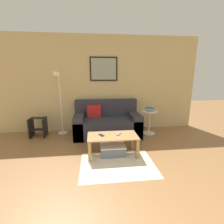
{
  "coord_description": "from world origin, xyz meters",
  "views": [
    {
      "loc": [
        -0.1,
        -0.93,
        1.56
      ],
      "look_at": [
        0.25,
        2.05,
        0.85
      ],
      "focal_mm": 26.0,
      "sensor_mm": 36.0,
      "label": 1
    }
  ],
  "objects_px": {
    "storage_bin": "(113,149)",
    "book_stack": "(150,109)",
    "coffee_table": "(113,139)",
    "floor_lamp": "(60,99)",
    "couch": "(107,123)",
    "remote_control": "(119,134)",
    "cell_phone": "(101,135)",
    "step_stool": "(38,127)",
    "side_table": "(149,120)"
  },
  "relations": [
    {
      "from": "remote_control",
      "to": "cell_phone",
      "type": "bearing_deg",
      "value": -145.55
    },
    {
      "from": "book_stack",
      "to": "storage_bin",
      "type": "bearing_deg",
      "value": -136.93
    },
    {
      "from": "storage_bin",
      "to": "floor_lamp",
      "type": "bearing_deg",
      "value": 134.76
    },
    {
      "from": "floor_lamp",
      "to": "remote_control",
      "type": "relative_size",
      "value": 10.73
    },
    {
      "from": "coffee_table",
      "to": "book_stack",
      "type": "xyz_separation_m",
      "value": [
        1.1,
        1.06,
        0.34
      ]
    },
    {
      "from": "couch",
      "to": "storage_bin",
      "type": "distance_m",
      "value": 1.11
    },
    {
      "from": "coffee_table",
      "to": "storage_bin",
      "type": "relative_size",
      "value": 1.95
    },
    {
      "from": "side_table",
      "to": "remote_control",
      "type": "bearing_deg",
      "value": -134.07
    },
    {
      "from": "side_table",
      "to": "couch",
      "type": "bearing_deg",
      "value": 176.46
    },
    {
      "from": "book_stack",
      "to": "step_stool",
      "type": "height_order",
      "value": "book_stack"
    },
    {
      "from": "remote_control",
      "to": "coffee_table",
      "type": "bearing_deg",
      "value": -131.56
    },
    {
      "from": "cell_phone",
      "to": "book_stack",
      "type": "bearing_deg",
      "value": 9.74
    },
    {
      "from": "couch",
      "to": "remote_control",
      "type": "xyz_separation_m",
      "value": [
        0.14,
        -1.08,
        0.11
      ]
    },
    {
      "from": "floor_lamp",
      "to": "cell_phone",
      "type": "distance_m",
      "value": 1.64
    },
    {
      "from": "floor_lamp",
      "to": "cell_phone",
      "type": "relative_size",
      "value": 11.5
    },
    {
      "from": "side_table",
      "to": "step_stool",
      "type": "relative_size",
      "value": 1.29
    },
    {
      "from": "floor_lamp",
      "to": "storage_bin",
      "type": "bearing_deg",
      "value": -45.24
    },
    {
      "from": "book_stack",
      "to": "step_stool",
      "type": "bearing_deg",
      "value": 177.66
    },
    {
      "from": "book_stack",
      "to": "floor_lamp",
      "type": "bearing_deg",
      "value": 175.63
    },
    {
      "from": "remote_control",
      "to": "side_table",
      "type": "bearing_deg",
      "value": 79.05
    },
    {
      "from": "coffee_table",
      "to": "floor_lamp",
      "type": "bearing_deg",
      "value": 134.01
    },
    {
      "from": "remote_control",
      "to": "cell_phone",
      "type": "height_order",
      "value": "remote_control"
    },
    {
      "from": "coffee_table",
      "to": "floor_lamp",
      "type": "relative_size",
      "value": 0.6
    },
    {
      "from": "storage_bin",
      "to": "book_stack",
      "type": "xyz_separation_m",
      "value": [
        1.1,
        1.03,
        0.56
      ]
    },
    {
      "from": "book_stack",
      "to": "remote_control",
      "type": "distance_m",
      "value": 1.44
    },
    {
      "from": "book_stack",
      "to": "step_stool",
      "type": "relative_size",
      "value": 0.46
    },
    {
      "from": "side_table",
      "to": "step_stool",
      "type": "distance_m",
      "value": 2.87
    },
    {
      "from": "couch",
      "to": "side_table",
      "type": "relative_size",
      "value": 2.68
    },
    {
      "from": "storage_bin",
      "to": "floor_lamp",
      "type": "distance_m",
      "value": 1.89
    },
    {
      "from": "couch",
      "to": "cell_phone",
      "type": "height_order",
      "value": "couch"
    },
    {
      "from": "storage_bin",
      "to": "cell_phone",
      "type": "bearing_deg",
      "value": -179.68
    },
    {
      "from": "floor_lamp",
      "to": "step_stool",
      "type": "bearing_deg",
      "value": -174.08
    },
    {
      "from": "book_stack",
      "to": "remote_control",
      "type": "height_order",
      "value": "book_stack"
    },
    {
      "from": "cell_phone",
      "to": "step_stool",
      "type": "bearing_deg",
      "value": 115.09
    },
    {
      "from": "coffee_table",
      "to": "cell_phone",
      "type": "height_order",
      "value": "cell_phone"
    },
    {
      "from": "book_stack",
      "to": "cell_phone",
      "type": "distance_m",
      "value": 1.69
    },
    {
      "from": "side_table",
      "to": "remote_control",
      "type": "xyz_separation_m",
      "value": [
        -0.98,
        -1.01,
        0.04
      ]
    },
    {
      "from": "book_stack",
      "to": "couch",
      "type": "bearing_deg",
      "value": 176.87
    },
    {
      "from": "couch",
      "to": "cell_phone",
      "type": "bearing_deg",
      "value": -100.43
    },
    {
      "from": "coffee_table",
      "to": "cell_phone",
      "type": "bearing_deg",
      "value": 172.95
    },
    {
      "from": "side_table",
      "to": "book_stack",
      "type": "bearing_deg",
      "value": 106.98
    },
    {
      "from": "couch",
      "to": "storage_bin",
      "type": "xyz_separation_m",
      "value": [
        0.02,
        -1.09,
        -0.2
      ]
    },
    {
      "from": "coffee_table",
      "to": "floor_lamp",
      "type": "xyz_separation_m",
      "value": [
        -1.19,
        1.23,
        0.62
      ]
    },
    {
      "from": "couch",
      "to": "remote_control",
      "type": "distance_m",
      "value": 1.1
    },
    {
      "from": "step_stool",
      "to": "storage_bin",
      "type": "bearing_deg",
      "value": -33.08
    },
    {
      "from": "storage_bin",
      "to": "remote_control",
      "type": "height_order",
      "value": "remote_control"
    },
    {
      "from": "coffee_table",
      "to": "remote_control",
      "type": "bearing_deg",
      "value": 15.32
    },
    {
      "from": "storage_bin",
      "to": "floor_lamp",
      "type": "height_order",
      "value": "floor_lamp"
    },
    {
      "from": "side_table",
      "to": "book_stack",
      "type": "distance_m",
      "value": 0.29
    },
    {
      "from": "step_stool",
      "to": "cell_phone",
      "type": "bearing_deg",
      "value": -36.67
    }
  ]
}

